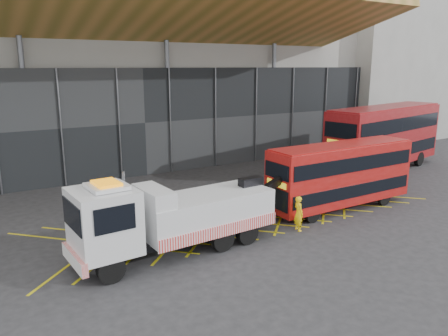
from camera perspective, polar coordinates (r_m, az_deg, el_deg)
ground_plane at (r=23.20m, az=-4.50°, el=-7.39°), size 120.00×120.00×0.00m
road_markings at (r=24.69m, az=2.20°, el=-6.05°), size 23.16×7.16×0.01m
construction_building at (r=39.61m, az=-14.45°, el=14.01°), size 55.00×23.97×18.00m
east_building at (r=54.69m, az=19.25°, el=14.45°), size 15.00×12.00×20.00m
recovery_truck at (r=19.28m, az=-6.97°, el=-6.26°), size 10.93×3.18×3.79m
bus_towed at (r=25.97m, az=15.04°, el=-0.65°), size 9.46×2.34×3.83m
bus_second at (r=36.79m, az=20.24°, el=4.07°), size 12.77×5.17×5.07m
worker at (r=22.39m, az=9.71°, el=-5.87°), size 0.54×0.72×1.80m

